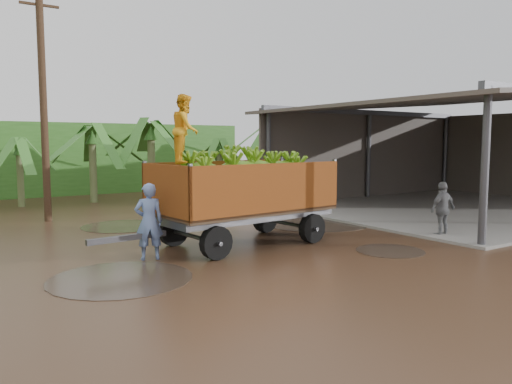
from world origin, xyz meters
TOP-DOWN VIEW (x-y plane):
  - ground at (0.00, 0.00)m, footprint 100.00×100.00m
  - packing_shed at (11.77, 1.77)m, footprint 12.78×10.80m
  - hedge_north at (-2.00, 16.00)m, footprint 22.00×3.00m
  - banana_trailer at (0.46, -0.08)m, footprint 6.47×2.65m
  - man_blue at (-2.17, -0.34)m, footprint 0.72×0.57m
  - man_grey at (5.70, -2.25)m, footprint 0.93×0.42m
  - utility_pole at (-2.97, 6.72)m, footprint 1.20×0.24m

SIDE VIEW (x-z plane):
  - ground at x=0.00m, z-range 0.00..0.00m
  - man_grey at x=5.70m, z-range 0.00..1.55m
  - man_blue at x=-2.17m, z-range 0.00..1.73m
  - banana_trailer at x=0.46m, z-range -0.47..3.27m
  - hedge_north at x=-2.00m, z-range 0.00..3.60m
  - packing_shed at x=11.77m, z-range 0.13..4.88m
  - utility_pole at x=-2.97m, z-range 0.06..7.65m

